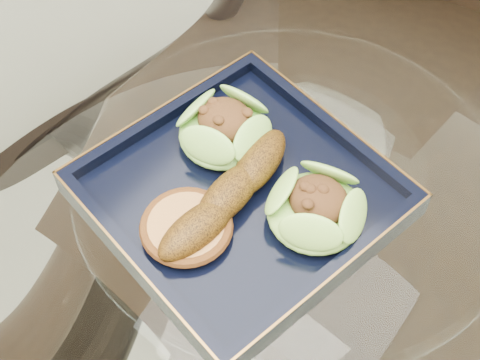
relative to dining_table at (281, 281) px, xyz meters
The scene contains 7 objects.
dining_table is the anchor object (origin of this frame).
dining_chair 0.38m from the dining_table, 106.71° to the left, with size 0.47×0.47×0.92m.
navy_plate 0.18m from the dining_table, 149.34° to the right, with size 0.27×0.27×0.02m, color black.
lettuce_wrap_left 0.22m from the dining_table, behind, with size 0.10×0.10×0.03m, color #538D28.
lettuce_wrap_right 0.20m from the dining_table, 10.98° to the right, with size 0.10×0.10×0.03m, color #65AB31.
roasted_plantain 0.21m from the dining_table, 133.82° to the right, with size 0.18×0.04×0.03m, color #573409.
crumb_patty 0.22m from the dining_table, 119.83° to the right, with size 0.08×0.08×0.01m, color #AC6E39.
Camera 1 is at (0.19, -0.33, 1.34)m, focal length 50.00 mm.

